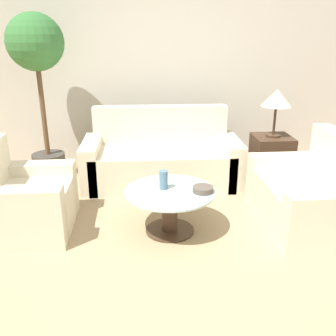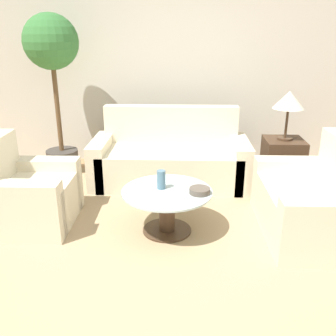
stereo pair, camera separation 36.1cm
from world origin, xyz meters
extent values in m
plane|color=#9E754C|center=(0.00, 0.00, 0.00)|extent=(14.00, 14.00, 0.00)
cube|color=beige|center=(0.00, 2.81, 1.30)|extent=(10.00, 0.06, 2.60)
cube|color=tan|center=(-0.03, 0.67, 0.00)|extent=(3.65, 3.43, 0.01)
cube|color=beige|center=(-0.04, 1.88, 0.22)|extent=(1.70, 0.86, 0.45)
cube|color=beige|center=(-0.04, 2.22, 0.45)|extent=(1.70, 0.18, 0.91)
cube|color=beige|center=(-0.89, 1.88, 0.28)|extent=(0.20, 0.86, 0.56)
cube|color=beige|center=(0.81, 1.88, 0.28)|extent=(0.20, 0.86, 0.56)
cube|color=beige|center=(-1.35, 0.79, 0.22)|extent=(0.80, 0.67, 0.45)
cube|color=beige|center=(-1.35, 0.46, 0.28)|extent=(0.79, 0.21, 0.56)
cube|color=beige|center=(-1.36, 1.12, 0.28)|extent=(0.79, 0.21, 0.56)
cube|color=beige|center=(1.28, 0.71, 0.22)|extent=(0.83, 1.04, 0.45)
cube|color=beige|center=(1.28, 1.22, 0.28)|extent=(0.82, 0.21, 0.56)
cube|color=beige|center=(1.29, 0.19, 0.28)|extent=(0.82, 0.21, 0.56)
cylinder|color=#422D1E|center=(-0.03, 0.67, 0.01)|extent=(0.46, 0.46, 0.02)
cylinder|color=#422D1E|center=(-0.03, 0.67, 0.20)|extent=(0.15, 0.15, 0.40)
cylinder|color=#B2C6C6|center=(-0.03, 0.67, 0.41)|extent=(0.84, 0.84, 0.02)
cube|color=#422D1E|center=(1.32, 1.85, 0.29)|extent=(0.45, 0.45, 0.59)
cylinder|color=#422D1E|center=(1.32, 1.85, 0.60)|extent=(0.18, 0.18, 0.02)
cylinder|color=#422D1E|center=(1.32, 1.85, 0.79)|extent=(0.03, 0.03, 0.34)
cone|color=beige|center=(1.32, 1.85, 1.06)|extent=(0.36, 0.36, 0.20)
cylinder|color=#3D3833|center=(-1.49, 2.21, 0.15)|extent=(0.41, 0.41, 0.31)
cylinder|color=brown|center=(-1.49, 2.21, 0.90)|extent=(0.06, 0.06, 1.18)
sphere|color=#387538|center=(-1.49, 2.21, 1.68)|extent=(0.67, 0.67, 0.67)
cylinder|color=slate|center=(-0.08, 0.71, 0.51)|extent=(0.08, 0.08, 0.18)
cylinder|color=brown|center=(0.27, 0.61, 0.45)|extent=(0.19, 0.19, 0.05)
camera|label=1|loc=(-0.25, -2.47, 1.79)|focal=40.00mm
camera|label=2|loc=(0.11, -2.48, 1.79)|focal=40.00mm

